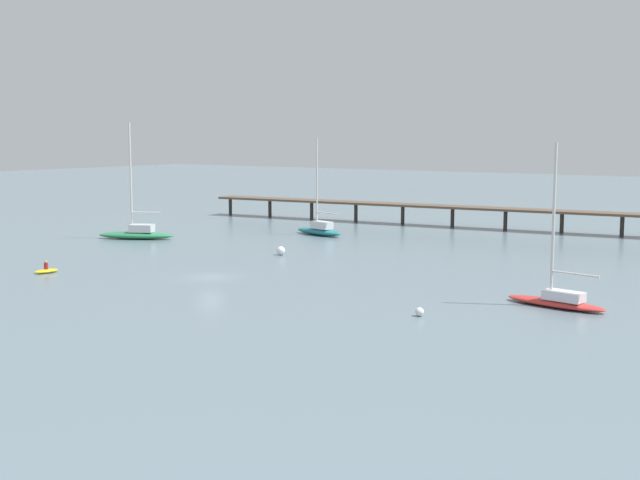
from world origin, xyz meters
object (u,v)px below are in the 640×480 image
mooring_buoy_outer (281,251)px  sailboat_green (137,232)px  dinghy_yellow (46,270)px  sailboat_red (558,297)px  pier (546,206)px  sailboat_teal (320,229)px  mooring_buoy_inner (420,312)px

mooring_buoy_outer → sailboat_green: bearing=178.1°
dinghy_yellow → sailboat_red: bearing=15.4°
pier → sailboat_teal: size_ratio=6.22×
mooring_buoy_outer → pier: bearing=66.4°
pier → mooring_buoy_outer: 38.15m
pier → sailboat_teal: (-21.64, -18.74, -2.51)m
sailboat_green → sailboat_teal: bearing=44.6°
dinghy_yellow → mooring_buoy_outer: (10.42, 20.67, 0.22)m
mooring_buoy_outer → sailboat_red: bearing=-15.8°
pier → mooring_buoy_inner: (9.96, -52.18, -2.99)m
pier → sailboat_red: bearing=-69.3°
dinghy_yellow → mooring_buoy_inner: bearing=5.4°
sailboat_red → mooring_buoy_inner: sailboat_red is taller
sailboat_green → mooring_buoy_inner: (47.19, -18.06, -0.48)m
dinghy_yellow → mooring_buoy_outer: dinghy_yellow is taller
sailboat_teal → dinghy_yellow: bearing=-96.2°
sailboat_red → dinghy_yellow: 43.85m
sailboat_teal → sailboat_red: bearing=-33.3°
sailboat_green → mooring_buoy_outer: size_ratio=15.17×
pier → dinghy_yellow: (-25.66, -55.53, -3.07)m
pier → sailboat_green: bearing=-137.5°
sailboat_teal → mooring_buoy_outer: sailboat_teal is taller
sailboat_green → mooring_buoy_inner: sailboat_green is taller
sailboat_red → mooring_buoy_outer: bearing=164.2°
sailboat_red → mooring_buoy_outer: 33.12m
mooring_buoy_outer → mooring_buoy_inner: 30.58m
sailboat_green → sailboat_teal: 21.89m
sailboat_red → sailboat_teal: (-38.26, 25.16, 0.09)m
mooring_buoy_inner → dinghy_yellow: bearing=-174.6°
sailboat_green → sailboat_teal: (15.58, 15.38, 0.00)m
sailboat_green → dinghy_yellow: bearing=-61.6°
sailboat_teal → mooring_buoy_outer: bearing=-68.3°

